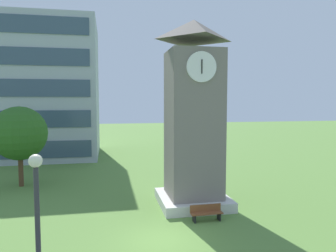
{
  "coord_description": "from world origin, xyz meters",
  "views": [
    {
      "loc": [
        -2.47,
        -14.39,
        6.65
      ],
      "look_at": [
        1.44,
        5.78,
        5.02
      ],
      "focal_mm": 33.6,
      "sensor_mm": 36.0,
      "label": 1
    }
  ],
  "objects_px": {
    "street_lamp": "(38,225)",
    "clock_tower": "(193,123)",
    "park_bench": "(206,213)",
    "tree_streetside": "(20,133)"
  },
  "relations": [
    {
      "from": "street_lamp",
      "to": "park_bench",
      "type": "bearing_deg",
      "value": 46.27
    },
    {
      "from": "park_bench",
      "to": "tree_streetside",
      "type": "bearing_deg",
      "value": 141.33
    },
    {
      "from": "tree_streetside",
      "to": "clock_tower",
      "type": "bearing_deg",
      "value": -29.33
    },
    {
      "from": "park_bench",
      "to": "tree_streetside",
      "type": "height_order",
      "value": "tree_streetside"
    },
    {
      "from": "street_lamp",
      "to": "clock_tower",
      "type": "bearing_deg",
      "value": 55.15
    },
    {
      "from": "clock_tower",
      "to": "tree_streetside",
      "type": "distance_m",
      "value": 13.87
    },
    {
      "from": "park_bench",
      "to": "street_lamp",
      "type": "height_order",
      "value": "street_lamp"
    },
    {
      "from": "park_bench",
      "to": "clock_tower",
      "type": "bearing_deg",
      "value": 89.54
    },
    {
      "from": "park_bench",
      "to": "tree_streetside",
      "type": "relative_size",
      "value": 0.29
    },
    {
      "from": "clock_tower",
      "to": "tree_streetside",
      "type": "height_order",
      "value": "clock_tower"
    }
  ]
}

